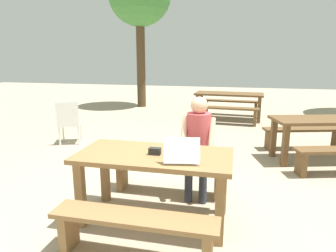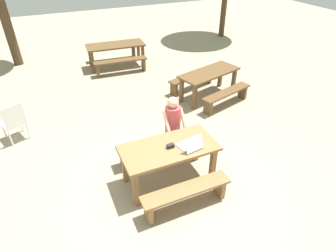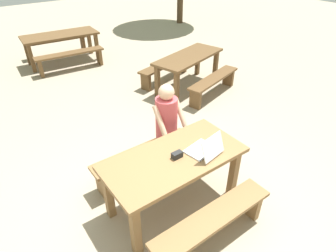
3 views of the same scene
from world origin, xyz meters
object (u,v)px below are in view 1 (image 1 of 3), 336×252
at_px(small_pouch, 155,151).
at_px(picnic_table_rear, 229,97).
at_px(picnic_table_front, 154,164).
at_px(person_seated, 198,141).
at_px(plastic_chair, 69,122).
at_px(laptop, 182,155).
at_px(picnic_table_mid, 324,126).

distance_m(small_pouch, picnic_table_rear, 5.84).
relative_size(picnic_table_front, person_seated, 1.26).
bearing_deg(plastic_chair, person_seated, 126.84).
bearing_deg(laptop, picnic_table_front, -35.68).
distance_m(plastic_chair, picnic_table_mid, 4.85).
xyz_separation_m(laptop, picnic_table_mid, (2.00, 2.70, -0.21)).
relative_size(picnic_table_front, picnic_table_rear, 0.85).
relative_size(picnic_table_mid, picnic_table_rear, 0.96).
height_order(picnic_table_front, person_seated, person_seated).
distance_m(laptop, plastic_chair, 3.91).
bearing_deg(person_seated, picnic_table_rear, 87.33).
height_order(laptop, picnic_table_rear, laptop).
xyz_separation_m(picnic_table_front, picnic_table_mid, (2.33, 2.54, -0.03)).
height_order(person_seated, plastic_chair, person_seated).
bearing_deg(laptop, small_pouch, -32.18).
bearing_deg(picnic_table_rear, person_seated, -88.93).
xyz_separation_m(person_seated, picnic_table_mid, (1.94, 1.88, -0.13)).
distance_m(small_pouch, plastic_chair, 3.59).
distance_m(picnic_table_front, person_seated, 0.77).
xyz_separation_m(laptop, small_pouch, (-0.31, 0.13, -0.03)).
bearing_deg(person_seated, plastic_chair, 147.71).
height_order(small_pouch, person_seated, person_seated).
height_order(picnic_table_front, plastic_chair, plastic_chair).
distance_m(picnic_table_front, laptop, 0.41).
bearing_deg(picnic_table_mid, laptop, -142.12).
height_order(small_pouch, picnic_table_mid, small_pouch).
xyz_separation_m(laptop, plastic_chair, (-2.85, 2.65, -0.38)).
bearing_deg(plastic_chair, picnic_table_front, 114.41).
relative_size(plastic_chair, picnic_table_rear, 0.46).
bearing_deg(picnic_table_rear, laptop, -89.15).
relative_size(small_pouch, person_seated, 0.10).
distance_m(plastic_chair, picnic_table_rear, 4.55).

